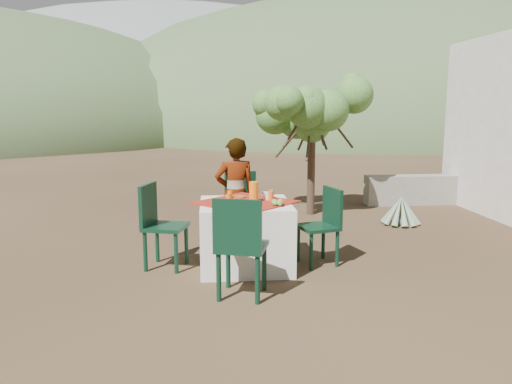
{
  "coord_description": "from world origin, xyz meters",
  "views": [
    {
      "loc": [
        -0.58,
        -5.62,
        1.82
      ],
      "look_at": [
        -0.05,
        0.33,
        0.8
      ],
      "focal_mm": 35.0,
      "sensor_mm": 36.0,
      "label": 1
    }
  ],
  "objects_px": {
    "agave": "(401,211)",
    "table": "(245,234)",
    "chair_right": "(324,222)",
    "shrub_tree": "(315,119)",
    "juice_pitcher": "(254,192)",
    "chair_left": "(159,222)",
    "chair_far": "(243,204)",
    "person": "(235,194)",
    "chair_near": "(240,243)"
  },
  "relations": [
    {
      "from": "chair_left",
      "to": "agave",
      "type": "relative_size",
      "value": 1.5
    },
    {
      "from": "table",
      "to": "chair_near",
      "type": "xyz_separation_m",
      "value": [
        -0.12,
        -0.99,
        0.17
      ]
    },
    {
      "from": "chair_near",
      "to": "agave",
      "type": "distance_m",
      "value": 3.93
    },
    {
      "from": "chair_left",
      "to": "shrub_tree",
      "type": "distance_m",
      "value": 3.78
    },
    {
      "from": "chair_near",
      "to": "juice_pitcher",
      "type": "distance_m",
      "value": 1.04
    },
    {
      "from": "chair_left",
      "to": "agave",
      "type": "height_order",
      "value": "chair_left"
    },
    {
      "from": "table",
      "to": "agave",
      "type": "relative_size",
      "value": 2.02
    },
    {
      "from": "agave",
      "to": "shrub_tree",
      "type": "bearing_deg",
      "value": 141.71
    },
    {
      "from": "person",
      "to": "chair_far",
      "type": "bearing_deg",
      "value": -119.48
    },
    {
      "from": "chair_far",
      "to": "person",
      "type": "distance_m",
      "value": 0.38
    },
    {
      "from": "table",
      "to": "person",
      "type": "xyz_separation_m",
      "value": [
        -0.08,
        0.74,
        0.34
      ]
    },
    {
      "from": "person",
      "to": "shrub_tree",
      "type": "height_order",
      "value": "shrub_tree"
    },
    {
      "from": "table",
      "to": "chair_far",
      "type": "height_order",
      "value": "chair_far"
    },
    {
      "from": "agave",
      "to": "table",
      "type": "bearing_deg",
      "value": -144.05
    },
    {
      "from": "chair_near",
      "to": "chair_right",
      "type": "distance_m",
      "value": 1.45
    },
    {
      "from": "chair_right",
      "to": "shrub_tree",
      "type": "height_order",
      "value": "shrub_tree"
    },
    {
      "from": "table",
      "to": "chair_near",
      "type": "distance_m",
      "value": 1.01
    },
    {
      "from": "table",
      "to": "chair_right",
      "type": "xyz_separation_m",
      "value": [
        0.92,
        0.03,
        0.12
      ]
    },
    {
      "from": "chair_right",
      "to": "agave",
      "type": "bearing_deg",
      "value": 122.31
    },
    {
      "from": "chair_far",
      "to": "shrub_tree",
      "type": "xyz_separation_m",
      "value": [
        1.33,
        1.77,
        1.1
      ]
    },
    {
      "from": "agave",
      "to": "person",
      "type": "bearing_deg",
      "value": -156.99
    },
    {
      "from": "shrub_tree",
      "to": "juice_pitcher",
      "type": "xyz_separation_m",
      "value": [
        -1.28,
        -2.83,
        -0.75
      ]
    },
    {
      "from": "person",
      "to": "agave",
      "type": "xyz_separation_m",
      "value": [
        2.65,
        1.12,
        -0.5
      ]
    },
    {
      "from": "table",
      "to": "juice_pitcher",
      "type": "height_order",
      "value": "juice_pitcher"
    },
    {
      "from": "agave",
      "to": "chair_left",
      "type": "bearing_deg",
      "value": -153.16
    },
    {
      "from": "chair_near",
      "to": "shrub_tree",
      "type": "height_order",
      "value": "shrub_tree"
    },
    {
      "from": "shrub_tree",
      "to": "juice_pitcher",
      "type": "bearing_deg",
      "value": -114.35
    },
    {
      "from": "chair_left",
      "to": "person",
      "type": "relative_size",
      "value": 0.67
    },
    {
      "from": "chair_left",
      "to": "chair_far",
      "type": "bearing_deg",
      "value": -31.21
    },
    {
      "from": "person",
      "to": "juice_pitcher",
      "type": "bearing_deg",
      "value": 95.36
    },
    {
      "from": "chair_right",
      "to": "chair_near",
      "type": "bearing_deg",
      "value": -61.25
    },
    {
      "from": "agave",
      "to": "juice_pitcher",
      "type": "bearing_deg",
      "value": -142.77
    },
    {
      "from": "shrub_tree",
      "to": "table",
      "type": "bearing_deg",
      "value": -116.04
    },
    {
      "from": "table",
      "to": "chair_far",
      "type": "xyz_separation_m",
      "value": [
        0.04,
        1.04,
        0.15
      ]
    },
    {
      "from": "agave",
      "to": "chair_right",
      "type": "bearing_deg",
      "value": -131.99
    },
    {
      "from": "chair_near",
      "to": "chair_left",
      "type": "bearing_deg",
      "value": -34.59
    },
    {
      "from": "chair_far",
      "to": "chair_near",
      "type": "bearing_deg",
      "value": -111.31
    },
    {
      "from": "person",
      "to": "agave",
      "type": "height_order",
      "value": "person"
    },
    {
      "from": "chair_right",
      "to": "agave",
      "type": "distance_m",
      "value": 2.48
    },
    {
      "from": "chair_left",
      "to": "chair_right",
      "type": "distance_m",
      "value": 1.91
    },
    {
      "from": "chair_right",
      "to": "shrub_tree",
      "type": "bearing_deg",
      "value": 155.03
    },
    {
      "from": "shrub_tree",
      "to": "agave",
      "type": "bearing_deg",
      "value": -38.29
    },
    {
      "from": "agave",
      "to": "juice_pitcher",
      "type": "distance_m",
      "value": 3.18
    },
    {
      "from": "table",
      "to": "chair_near",
      "type": "bearing_deg",
      "value": -96.8
    },
    {
      "from": "juice_pitcher",
      "to": "chair_near",
      "type": "bearing_deg",
      "value": -102.3
    },
    {
      "from": "chair_near",
      "to": "person",
      "type": "bearing_deg",
      "value": -75.52
    },
    {
      "from": "chair_left",
      "to": "shrub_tree",
      "type": "height_order",
      "value": "shrub_tree"
    },
    {
      "from": "chair_left",
      "to": "agave",
      "type": "distance_m",
      "value": 4.0
    },
    {
      "from": "table",
      "to": "shrub_tree",
      "type": "relative_size",
      "value": 0.63
    },
    {
      "from": "chair_right",
      "to": "shrub_tree",
      "type": "xyz_separation_m",
      "value": [
        0.45,
        2.78,
        1.13
      ]
    }
  ]
}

